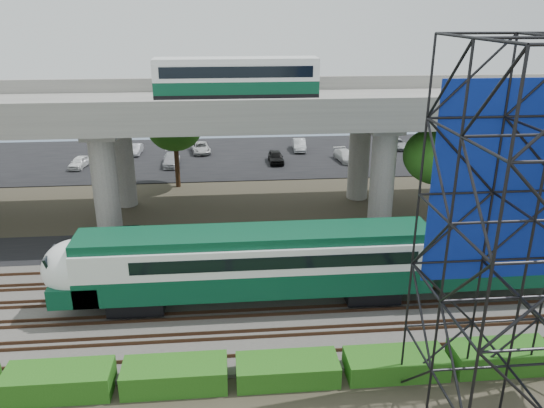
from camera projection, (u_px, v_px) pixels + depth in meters
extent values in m
plane|color=#474233|center=(259.00, 327.00, 27.98)|extent=(140.00, 140.00, 0.00)
cube|color=slate|center=(257.00, 305.00, 29.81)|extent=(90.00, 12.00, 0.20)
cube|color=black|center=(249.00, 243.00, 37.76)|extent=(90.00, 5.00, 0.08)
cube|color=black|center=(239.00, 157.00, 59.69)|extent=(90.00, 18.00, 0.08)
cube|color=#455871|center=(234.00, 118.00, 80.23)|extent=(140.00, 40.00, 0.03)
cube|color=#472D1E|center=(263.00, 354.00, 25.34)|extent=(90.00, 0.08, 0.16)
cube|color=#472D1E|center=(261.00, 337.00, 26.68)|extent=(90.00, 0.08, 0.16)
cube|color=#472D1E|center=(260.00, 330.00, 27.21)|extent=(90.00, 0.08, 0.16)
cube|color=#472D1E|center=(258.00, 315.00, 28.55)|extent=(90.00, 0.08, 0.16)
cube|color=#472D1E|center=(257.00, 309.00, 29.07)|extent=(90.00, 0.08, 0.16)
cube|color=#472D1E|center=(256.00, 296.00, 30.42)|extent=(90.00, 0.08, 0.16)
cube|color=#472D1E|center=(255.00, 291.00, 30.94)|extent=(90.00, 0.08, 0.16)
cube|color=#472D1E|center=(254.00, 279.00, 32.28)|extent=(90.00, 0.08, 0.16)
cube|color=#472D1E|center=(253.00, 275.00, 32.81)|extent=(90.00, 0.08, 0.16)
cube|color=#472D1E|center=(252.00, 265.00, 34.15)|extent=(90.00, 0.08, 0.16)
cube|color=black|center=(138.00, 300.00, 29.01)|extent=(3.00, 2.20, 0.90)
cube|color=black|center=(370.00, 289.00, 30.10)|extent=(3.00, 2.20, 0.90)
cube|color=#09422A|center=(256.00, 276.00, 29.16)|extent=(19.00, 3.00, 1.40)
cube|color=white|center=(255.00, 252.00, 28.65)|extent=(19.00, 3.00, 1.50)
cube|color=#09422A|center=(255.00, 235.00, 28.30)|extent=(19.00, 2.60, 0.50)
cube|color=black|center=(274.00, 251.00, 28.72)|extent=(15.00, 3.06, 0.70)
ellipsoid|color=white|center=(77.00, 269.00, 28.04)|extent=(3.60, 3.00, 3.20)
cube|color=#09422A|center=(79.00, 286.00, 28.41)|extent=(2.60, 3.00, 1.10)
cube|color=black|center=(54.00, 261.00, 27.78)|extent=(0.48, 2.00, 1.09)
cube|color=#09422A|center=(502.00, 250.00, 29.98)|extent=(8.00, 3.00, 3.40)
cube|color=#9E9B93|center=(244.00, 110.00, 39.90)|extent=(80.00, 12.00, 1.20)
cube|color=#9E9B93|center=(247.00, 108.00, 34.14)|extent=(80.00, 0.50, 1.10)
cube|color=#9E9B93|center=(241.00, 84.00, 44.87)|extent=(80.00, 0.50, 1.10)
cylinder|color=#9E9B93|center=(106.00, 186.00, 37.41)|extent=(1.80, 1.80, 8.00)
cylinder|color=#9E9B93|center=(123.00, 159.00, 43.94)|extent=(1.80, 1.80, 8.00)
cube|color=#9E9B93|center=(110.00, 124.00, 39.38)|extent=(2.40, 9.00, 0.60)
cylinder|color=#9E9B93|center=(382.00, 178.00, 39.09)|extent=(1.80, 1.80, 8.00)
cylinder|color=#9E9B93|center=(359.00, 154.00, 45.62)|extent=(1.80, 1.80, 8.00)
cube|color=#9E9B93|center=(373.00, 119.00, 41.06)|extent=(2.40, 9.00, 0.60)
cube|color=black|center=(237.00, 97.00, 39.53)|extent=(12.00, 2.50, 0.70)
cube|color=#09422A|center=(237.00, 86.00, 39.25)|extent=(12.00, 2.50, 0.90)
cube|color=white|center=(236.00, 71.00, 38.87)|extent=(12.00, 2.50, 1.30)
cube|color=black|center=(236.00, 70.00, 38.85)|extent=(11.00, 2.56, 0.80)
cube|color=white|center=(236.00, 60.00, 38.59)|extent=(12.00, 2.40, 0.30)
cube|color=#0D2694|center=(530.00, 183.00, 20.99)|extent=(8.10, 0.08, 8.25)
cube|color=#1D5413|center=(59.00, 382.00, 23.00)|extent=(4.60, 1.80, 1.20)
cube|color=#1D5413|center=(175.00, 375.00, 23.43)|extent=(4.60, 1.80, 1.15)
cube|color=#1D5413|center=(287.00, 370.00, 23.87)|extent=(4.60, 1.80, 1.03)
cube|color=#1D5413|center=(395.00, 364.00, 24.29)|extent=(4.60, 1.80, 1.01)
cube|color=#1D5413|center=(500.00, 357.00, 24.69)|extent=(4.60, 1.80, 1.12)
cylinder|color=#382314|center=(432.00, 197.00, 39.98)|extent=(0.44, 0.44, 4.80)
ellipsoid|color=#1D5413|center=(437.00, 156.00, 38.86)|extent=(4.94, 4.94, 4.18)
cylinder|color=#382314|center=(177.00, 162.00, 49.03)|extent=(0.44, 0.44, 4.80)
ellipsoid|color=#1D5413|center=(175.00, 128.00, 47.91)|extent=(4.94, 4.94, 4.18)
imported|color=black|center=(137.00, 237.00, 37.00)|extent=(5.19, 2.61, 1.41)
imported|color=white|center=(79.00, 162.00, 55.27)|extent=(1.94, 3.60, 1.16)
imported|color=#A0A0A7|center=(136.00, 149.00, 60.37)|extent=(1.28, 3.38, 1.10)
imported|color=#AAABB2|center=(172.00, 160.00, 56.06)|extent=(1.94, 4.33, 1.23)
imported|color=#BDBDBD|center=(200.00, 148.00, 60.98)|extent=(2.63, 4.48, 1.17)
imported|color=black|center=(276.00, 157.00, 56.98)|extent=(1.58, 3.81, 1.29)
imported|color=#999CA0|center=(299.00, 145.00, 61.92)|extent=(1.65, 4.06, 1.31)
imported|color=silver|center=(345.00, 156.00, 57.64)|extent=(2.24, 4.27, 1.18)
imported|color=#9C9FA3|center=(398.00, 144.00, 62.95)|extent=(2.14, 4.05, 1.08)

